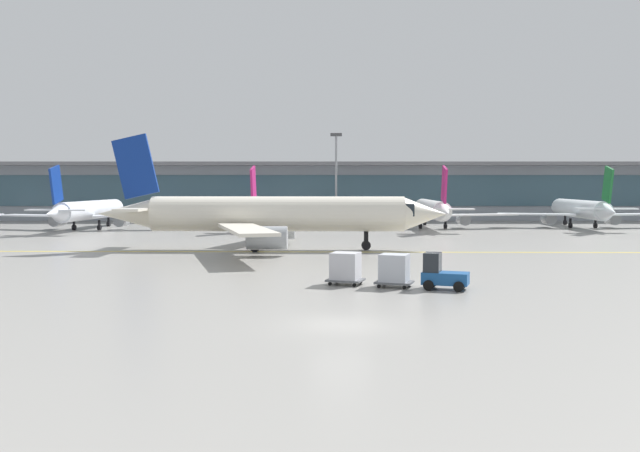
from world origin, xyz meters
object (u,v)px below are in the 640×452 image
at_px(gate_airplane_3, 430,210).
at_px(cargo_dolly_trailing, 344,267).
at_px(gate_airplane_2, 264,210).
at_px(apron_light_mast_1, 335,173).
at_px(gate_airplane_4, 579,209).
at_px(taxiing_regional_jet, 272,215).
at_px(baggage_tug, 440,274).
at_px(cargo_dolly_lead, 393,269).
at_px(gate_airplane_1, 88,211).

relative_size(gate_airplane_3, cargo_dolly_trailing, 10.01).
xyz_separation_m(gate_airplane_2, apron_light_mast_1, (10.04, 13.78, 5.19)).
distance_m(gate_airplane_4, apron_light_mast_1, 36.48).
height_order(gate_airplane_3, taxiing_regional_jet, taxiing_regional_jet).
bearing_deg(apron_light_mast_1, gate_airplane_3, -48.98).
height_order(baggage_tug, cargo_dolly_trailing, baggage_tug).
relative_size(gate_airplane_4, cargo_dolly_lead, 10.03).
xyz_separation_m(taxiing_regional_jet, cargo_dolly_lead, (8.63, -22.96, -2.14)).
height_order(gate_airplane_4, apron_light_mast_1, apron_light_mast_1).
distance_m(cargo_dolly_lead, apron_light_mast_1, 68.89).
distance_m(gate_airplane_1, baggage_tug, 64.08).
bearing_deg(taxiing_regional_jet, gate_airplane_4, 39.87).
xyz_separation_m(cargo_dolly_trailing, apron_light_mast_1, (1.01, 67.59, 6.63)).
relative_size(gate_airplane_4, apron_light_mast_1, 1.79).
height_order(gate_airplane_2, taxiing_regional_jet, taxiing_regional_jet).
xyz_separation_m(gate_airplane_3, cargo_dolly_lead, (-10.91, -53.91, -1.44)).
distance_m(gate_airplane_3, cargo_dolly_trailing, 54.73).
xyz_separation_m(gate_airplane_2, taxiing_regional_jet, (3.24, -31.81, 0.70)).
bearing_deg(baggage_tug, gate_airplane_4, 81.23).
xyz_separation_m(gate_airplane_1, taxiing_regional_jet, (26.26, -28.09, 0.70)).
distance_m(gate_airplane_3, apron_light_mast_1, 20.09).
bearing_deg(cargo_dolly_lead, apron_light_mast_1, 110.17).
relative_size(gate_airplane_3, cargo_dolly_lead, 10.01).
distance_m(gate_airplane_1, gate_airplane_4, 66.81).
bearing_deg(gate_airplane_2, gate_airplane_4, -85.02).
distance_m(gate_airplane_1, cargo_dolly_lead, 61.85).
xyz_separation_m(gate_airplane_4, baggage_tug, (-29.16, -56.22, -1.60)).
bearing_deg(apron_light_mast_1, baggage_tug, -86.34).
bearing_deg(cargo_dolly_lead, gate_airplane_3, 97.20).
height_order(gate_airplane_2, gate_airplane_3, same).
height_order(taxiing_regional_jet, cargo_dolly_trailing, taxiing_regional_jet).
xyz_separation_m(gate_airplane_1, apron_light_mast_1, (33.06, 17.50, 5.19)).
bearing_deg(gate_airplane_2, taxiing_regional_jet, -169.96).
height_order(cargo_dolly_lead, apron_light_mast_1, apron_light_mast_1).
distance_m(gate_airplane_2, apron_light_mast_1, 17.82).
bearing_deg(taxiing_regional_jet, baggage_tug, -63.57).
distance_m(gate_airplane_3, baggage_tug, 55.44).
bearing_deg(gate_airplane_4, gate_airplane_2, 93.07).
xyz_separation_m(gate_airplane_1, cargo_dolly_trailing, (32.06, -50.09, -1.44)).
bearing_deg(cargo_dolly_lead, gate_airplane_4, 78.77).
bearing_deg(apron_light_mast_1, taxiing_regional_jet, -98.49).
bearing_deg(apron_light_mast_1, cargo_dolly_lead, -88.47).
height_order(gate_airplane_1, apron_light_mast_1, apron_light_mast_1).
distance_m(gate_airplane_2, cargo_dolly_trailing, 54.59).
height_order(baggage_tug, apron_light_mast_1, apron_light_mast_1).
xyz_separation_m(baggage_tug, cargo_dolly_lead, (-2.62, 0.88, 0.16)).
bearing_deg(cargo_dolly_lead, gate_airplane_1, 142.99).
xyz_separation_m(taxiing_regional_jet, baggage_tug, (11.25, -23.84, -2.30)).
relative_size(gate_airplane_2, gate_airplane_4, 1.00).
relative_size(taxiing_regional_jet, cargo_dolly_trailing, 12.85).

